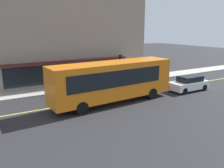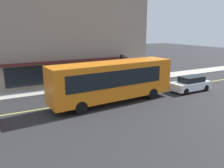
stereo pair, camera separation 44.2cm
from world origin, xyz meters
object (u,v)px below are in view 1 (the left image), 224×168
(traffic_light, at_px, (121,62))
(car_white, at_px, (189,83))
(pedestrian_mid_block, at_px, (102,75))
(pedestrian_near_storefront, at_px, (117,71))
(car_silver, at_px, (96,85))
(bus, at_px, (113,80))
(pedestrian_at_corner, at_px, (67,79))

(traffic_light, xyz_separation_m, car_white, (4.51, -6.04, -1.79))
(traffic_light, bearing_deg, pedestrian_mid_block, 168.54)
(traffic_light, height_order, car_white, traffic_light)
(car_white, height_order, pedestrian_near_storefront, pedestrian_near_storefront)
(car_silver, height_order, pedestrian_near_storefront, pedestrian_near_storefront)
(car_white, bearing_deg, bus, 176.18)
(bus, bearing_deg, pedestrian_mid_block, 71.17)
(pedestrian_near_storefront, bearing_deg, car_white, -61.14)
(traffic_light, distance_m, car_silver, 4.83)
(traffic_light, bearing_deg, pedestrian_at_corner, 177.31)
(traffic_light, bearing_deg, car_white, -53.25)
(traffic_light, height_order, car_silver, traffic_light)
(car_white, bearing_deg, traffic_light, 126.75)
(pedestrian_at_corner, bearing_deg, pedestrian_mid_block, 1.92)
(traffic_light, height_order, pedestrian_near_storefront, traffic_light)
(bus, relative_size, pedestrian_near_storefront, 6.02)
(traffic_light, bearing_deg, bus, -127.30)
(pedestrian_near_storefront, bearing_deg, pedestrian_at_corner, -170.94)
(car_white, relative_size, pedestrian_at_corner, 2.38)
(car_white, bearing_deg, pedestrian_at_corner, 149.67)
(car_white, distance_m, pedestrian_mid_block, 9.30)
(bus, height_order, pedestrian_mid_block, bus)
(car_white, height_order, pedestrian_mid_block, pedestrian_mid_block)
(traffic_light, bearing_deg, pedestrian_near_storefront, 72.79)
(car_white, distance_m, pedestrian_near_storefront, 8.49)
(car_silver, relative_size, pedestrian_mid_block, 2.66)
(pedestrian_mid_block, relative_size, pedestrian_at_corner, 0.89)
(pedestrian_near_storefront, relative_size, pedestrian_at_corner, 1.03)
(traffic_light, xyz_separation_m, pedestrian_at_corner, (-6.32, 0.30, -1.29))
(bus, xyz_separation_m, pedestrian_near_storefront, (4.59, 6.84, -0.70))
(traffic_light, relative_size, pedestrian_mid_block, 1.98)
(car_white, bearing_deg, pedestrian_near_storefront, 118.86)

